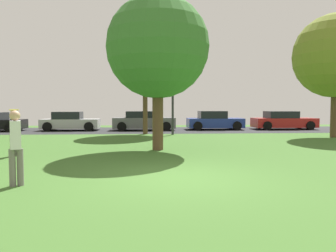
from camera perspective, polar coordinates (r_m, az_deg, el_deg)
name	(u,v)px	position (r m, az deg, el deg)	size (l,w,h in m)	color
ground_plane	(178,178)	(8.36, 1.64, -8.85)	(44.00, 44.00, 0.00)	#3D6628
road_strip	(156,130)	(24.21, -2.04, -0.70)	(44.00, 6.40, 0.01)	#28282B
oak_tree_left	(336,56)	(21.10, 26.60, 10.60)	(4.63, 4.63, 6.84)	brown
oak_tree_right	(158,47)	(13.63, -1.77, 13.22)	(4.09, 4.09, 6.15)	brown
birch_tree_lone	(145,60)	(21.10, -3.94, 11.19)	(4.05, 4.05, 6.64)	brown
person_thrower	(16,144)	(8.16, -24.47, -2.88)	(0.32, 0.38, 1.68)	slate
person_catcher	(14,130)	(12.96, -24.68, -0.67)	(0.32, 0.38, 1.66)	slate
frisbee_disc	(14,110)	(10.96, -24.72, 2.51)	(0.36, 0.36, 0.03)	yellow
parked_car_silver	(70,122)	(24.93, -16.30, 0.69)	(4.01, 1.94, 1.33)	#B7B7BC
parked_car_grey	(144,121)	(24.26, -4.17, 0.81)	(4.43, 2.02, 1.37)	slate
parked_car_blue	(214,121)	(25.08, 7.87, 0.85)	(4.06, 2.08, 1.37)	#233893
parked_car_red	(283,121)	(26.60, 18.98, 0.83)	(4.59, 2.05, 1.35)	#B21E1E
street_lamp_post	(173,98)	(20.40, 0.81, 4.83)	(0.14, 0.14, 4.50)	#2D2D33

